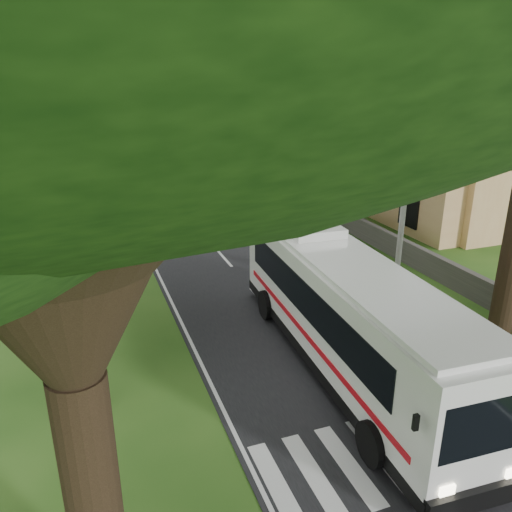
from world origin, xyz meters
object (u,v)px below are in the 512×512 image
church (418,138)px  coach_bus (345,310)px  pole_mid (246,148)px  distant_car_a (145,172)px  distant_car_c (147,140)px  pole_far (188,125)px  pedestrian (90,381)px  distant_car_b (111,156)px  pole_near (403,211)px

church → coach_bus: size_ratio=1.80×
pole_mid → distant_car_a: bearing=118.1°
distant_car_c → pole_far: bearing=90.2°
pedestrian → church: bearing=-69.6°
coach_bus → pedestrian: bearing=177.8°
pole_mid → distant_car_b: 24.36m
pole_mid → distant_car_c: (-2.50, 36.01, -3.45)m
pedestrian → pole_near: bearing=-92.8°
pole_far → coach_bus: size_ratio=0.60×
distant_car_c → church: bearing=101.4°
distant_car_b → pole_mid: bearing=-86.4°
pole_far → distant_car_b: pole_far is taller
pole_near → coach_bus: (-4.70, -3.69, -2.08)m
distant_car_c → distant_car_a: bearing=72.4°
church → distant_car_b: bearing=127.7°
distant_car_a → distant_car_c: 24.51m
distant_car_b → distant_car_c: bearing=48.9°
pole_mid → pole_far: same height
coach_bus → pole_far: bearing=86.6°
church → distant_car_b: church is taller
distant_car_b → pedestrian: 45.77m
pole_near → distant_car_b: bearing=101.3°
pole_far → distant_car_a: 10.92m
pole_mid → church: bearing=-19.8°
church → pole_near: size_ratio=3.00×
distant_car_c → pedestrian: 59.92m
distant_car_c → pedestrian: bearing=71.2°
pole_near → distant_car_c: bearing=92.6°
pole_mid → pedestrian: pole_mid is taller
pole_mid → pole_near: bearing=-90.0°
church → distant_car_b: 34.39m
pole_far → distant_car_b: (-8.50, 2.57, -3.40)m
church → pole_mid: size_ratio=3.00×
pole_far → pole_near: bearing=-90.0°
distant_car_b → distant_car_c: (6.00, 13.45, -0.05)m
pole_far → distant_car_a: size_ratio=2.16×
distant_car_a → pole_mid: bearing=136.9°
pole_near → pole_far: 40.00m
church → distant_car_a: 25.11m
pole_far → pedestrian: bearing=-106.8°
pedestrian → distant_car_c: bearing=-25.9°
pole_mid → coach_bus: bearing=-101.2°
distant_car_a → pedestrian: bearing=98.0°
pole_near → pole_mid: 20.00m
pole_far → pedestrian: pole_far is taller
pole_near → pedestrian: bearing=-167.0°
distant_car_a → distant_car_b: size_ratio=0.82×
coach_bus → distant_car_c: (2.20, 59.71, -1.38)m
distant_car_a → church: bearing=157.8°
distant_car_a → distant_car_c: size_ratio=0.77×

